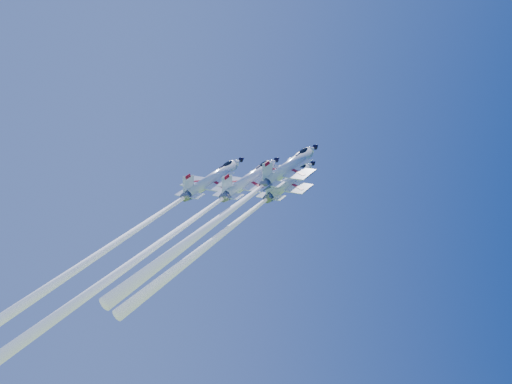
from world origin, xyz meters
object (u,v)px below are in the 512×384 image
object	(u,v)px
jet_lead	(239,220)
jet_right	(237,205)
jet_left	(114,244)
jet_slot	(156,246)

from	to	relation	value
jet_lead	jet_right	world-z (taller)	jet_right
jet_left	jet_right	size ratio (longest dim) A/B	1.38
jet_lead	jet_slot	distance (m)	19.40
jet_left	jet_slot	size ratio (longest dim) A/B	1.08
jet_right	jet_slot	bearing A→B (deg)	-117.92
jet_lead	jet_slot	size ratio (longest dim) A/B	0.80
jet_left	jet_slot	distance (m)	11.32
jet_right	jet_slot	world-z (taller)	jet_right
jet_slot	jet_lead	bearing A→B (deg)	86.73
jet_lead	jet_left	size ratio (longest dim) A/B	0.74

